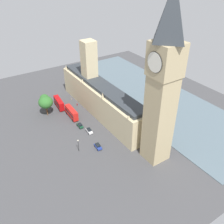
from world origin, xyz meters
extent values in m
plane|color=#424244|center=(0.00, 0.00, 0.00)|extent=(139.29, 139.29, 0.00)
cube|color=slate|center=(-33.43, 0.00, 0.12)|extent=(42.44, 125.36, 0.25)
cube|color=#CCBA8E|center=(-2.00, 0.00, 6.98)|extent=(11.23, 63.63, 13.96)
cube|color=#CCBA8E|center=(-2.00, -11.45, 16.69)|extent=(6.29, 6.29, 33.38)
cube|color=#2D3338|center=(-2.00, 0.00, 14.76)|extent=(8.54, 61.08, 1.60)
cone|color=#CCBA8E|center=(3.22, -28.63, 15.38)|extent=(1.20, 1.20, 2.84)
cone|color=#CCBA8E|center=(3.22, -9.54, 15.05)|extent=(1.20, 1.20, 2.17)
cone|color=#CCBA8E|center=(3.22, 9.54, 15.45)|extent=(1.20, 1.20, 2.98)
cone|color=#CCBA8E|center=(3.22, 28.63, 14.90)|extent=(1.20, 1.20, 1.88)
cube|color=tan|center=(-2.40, 38.75, 17.11)|extent=(8.23, 8.23, 34.23)
cube|color=tan|center=(-2.40, 38.75, 39.73)|extent=(9.05, 9.05, 11.01)
cylinder|color=silver|center=(2.28, 38.75, 39.73)|extent=(0.25, 6.25, 6.25)
torus|color=black|center=(2.28, 38.75, 39.73)|extent=(0.24, 6.49, 6.49)
cylinder|color=silver|center=(-2.40, 34.08, 39.73)|extent=(6.25, 0.25, 6.25)
torus|color=black|center=(-2.40, 34.08, 39.73)|extent=(6.49, 0.24, 6.49)
pyramid|color=#2D3338|center=(-2.40, 38.75, 53.80)|extent=(9.05, 9.05, 17.12)
cube|color=#B20C0F|center=(14.14, -16.29, 2.65)|extent=(3.55, 10.70, 4.20)
cube|color=black|center=(14.14, -16.29, 2.73)|extent=(3.57, 10.31, 0.70)
cylinder|color=black|center=(13.37, -12.52, 0.55)|extent=(0.46, 1.13, 1.10)
cylinder|color=black|center=(15.65, -12.75, 0.55)|extent=(0.46, 1.13, 1.10)
cylinder|color=black|center=(12.62, -19.83, 0.55)|extent=(0.46, 1.13, 1.10)
cylinder|color=black|center=(14.91, -20.06, 0.55)|extent=(0.46, 1.13, 1.10)
cube|color=red|center=(12.67, -4.33, 2.65)|extent=(2.87, 10.58, 4.20)
cube|color=black|center=(12.67, -4.33, 2.73)|extent=(2.92, 10.18, 0.70)
cylinder|color=black|center=(13.69, -8.04, 0.55)|extent=(0.39, 1.11, 1.10)
cylinder|color=black|center=(11.39, -7.96, 0.55)|extent=(0.39, 1.11, 1.10)
cylinder|color=black|center=(13.95, -0.69, 0.55)|extent=(0.39, 1.11, 1.10)
cylinder|color=black|center=(11.65, -0.61, 0.55)|extent=(0.39, 1.11, 1.10)
cube|color=#19472D|center=(13.08, 5.15, 0.72)|extent=(1.81, 4.05, 0.75)
cube|color=black|center=(13.09, 5.35, 1.42)|extent=(1.49, 2.28, 0.65)
cylinder|color=black|center=(13.82, 3.84, 0.34)|extent=(0.27, 0.69, 0.68)
cylinder|color=black|center=(12.28, 3.88, 0.34)|extent=(0.27, 0.69, 0.68)
cylinder|color=black|center=(13.88, 6.41, 0.34)|extent=(0.27, 0.69, 0.68)
cylinder|color=black|center=(12.34, 6.45, 0.34)|extent=(0.27, 0.69, 0.68)
cube|color=silver|center=(11.54, 11.18, 0.72)|extent=(2.14, 4.37, 0.75)
cube|color=black|center=(11.52, 10.97, 1.42)|extent=(1.70, 2.49, 0.65)
cylinder|color=black|center=(10.84, 12.60, 0.34)|extent=(0.31, 0.70, 0.68)
cylinder|color=black|center=(12.47, 12.46, 0.34)|extent=(0.31, 0.70, 0.68)
cylinder|color=black|center=(10.61, 9.90, 0.34)|extent=(0.31, 0.70, 0.68)
cylinder|color=black|center=(12.23, 9.76, 0.34)|extent=(0.31, 0.70, 0.68)
cube|color=navy|center=(13.63, 22.44, 0.72)|extent=(2.24, 4.27, 0.75)
cube|color=black|center=(13.61, 22.24, 1.42)|extent=(1.78, 2.44, 0.65)
cylinder|color=black|center=(12.89, 23.83, 0.34)|extent=(0.31, 0.70, 0.68)
cylinder|color=black|center=(14.60, 23.68, 0.34)|extent=(0.31, 0.70, 0.68)
cylinder|color=black|center=(12.66, 21.20, 0.34)|extent=(0.31, 0.70, 0.68)
cylinder|color=black|center=(14.37, 21.05, 0.34)|extent=(0.31, 0.70, 0.68)
cylinder|color=gray|center=(5.74, -19.92, 0.63)|extent=(0.48, 0.48, 1.26)
sphere|color=#8C6647|center=(5.74, -19.92, 1.39)|extent=(0.24, 0.24, 0.24)
cube|color=gray|center=(5.48, -19.96, 0.70)|extent=(0.14, 0.30, 0.23)
cylinder|color=maroon|center=(5.62, -12.84, 0.65)|extent=(0.46, 0.46, 1.30)
sphere|color=beige|center=(5.62, -12.84, 1.42)|extent=(0.25, 0.25, 0.25)
cube|color=black|center=(5.35, -12.82, 0.71)|extent=(0.12, 0.30, 0.23)
cylinder|color=brown|center=(21.40, -14.78, 2.24)|extent=(0.56, 0.56, 4.48)
ellipsoid|color=#2D6628|center=(21.40, -14.78, 6.32)|extent=(4.91, 4.91, 4.17)
cylinder|color=brown|center=(21.91, -12.56, 2.35)|extent=(0.56, 0.56, 4.70)
ellipsoid|color=#2D6628|center=(21.91, -12.56, 7.30)|extent=(6.93, 6.93, 5.89)
cylinder|color=brown|center=(20.42, -18.84, 2.21)|extent=(0.56, 0.56, 4.42)
ellipsoid|color=#2D6628|center=(20.42, -18.84, 6.13)|extent=(4.56, 4.56, 3.88)
cylinder|color=black|center=(21.06, 19.81, 2.56)|extent=(0.18, 0.18, 5.13)
sphere|color=#F2EAC6|center=(21.06, 19.81, 5.41)|extent=(0.56, 0.56, 0.56)
camera|label=1|loc=(51.19, 90.36, 66.58)|focal=39.57mm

